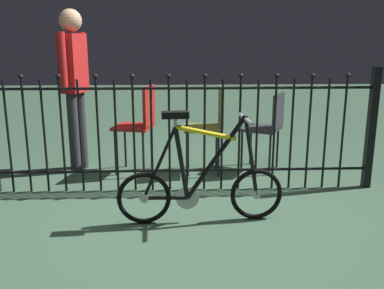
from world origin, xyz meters
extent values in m
plane|color=#3B5B44|center=(0.00, 0.00, 0.00)|extent=(20.00, 20.00, 0.00)
cylinder|color=black|center=(-1.59, 0.65, 0.52)|extent=(0.02, 0.02, 1.04)
cylinder|color=black|center=(-1.43, 0.65, 0.52)|extent=(0.02, 0.02, 1.04)
sphere|color=black|center=(-1.43, 0.65, 1.06)|extent=(0.05, 0.05, 0.05)
cylinder|color=black|center=(-1.26, 0.65, 0.52)|extent=(0.02, 0.02, 1.04)
cylinder|color=black|center=(-1.10, 0.65, 0.52)|extent=(0.02, 0.02, 1.04)
sphere|color=black|center=(-1.10, 0.65, 1.06)|extent=(0.05, 0.05, 0.05)
cylinder|color=black|center=(-0.94, 0.65, 0.52)|extent=(0.02, 0.02, 1.04)
cylinder|color=black|center=(-0.78, 0.65, 0.52)|extent=(0.02, 0.02, 1.04)
sphere|color=black|center=(-0.78, 0.65, 1.06)|extent=(0.05, 0.05, 0.05)
cylinder|color=black|center=(-0.62, 0.65, 0.52)|extent=(0.02, 0.02, 1.04)
cylinder|color=black|center=(-0.46, 0.65, 0.52)|extent=(0.02, 0.02, 1.04)
sphere|color=black|center=(-0.46, 0.65, 1.06)|extent=(0.05, 0.05, 0.05)
cylinder|color=black|center=(-0.29, 0.65, 0.52)|extent=(0.02, 0.02, 1.04)
cylinder|color=black|center=(-0.13, 0.65, 0.52)|extent=(0.02, 0.02, 1.04)
sphere|color=black|center=(-0.13, 0.65, 1.06)|extent=(0.05, 0.05, 0.05)
cylinder|color=black|center=(0.03, 0.65, 0.52)|extent=(0.02, 0.02, 1.04)
cylinder|color=black|center=(0.19, 0.65, 0.52)|extent=(0.02, 0.02, 1.04)
sphere|color=black|center=(0.19, 0.65, 1.06)|extent=(0.05, 0.05, 0.05)
cylinder|color=black|center=(0.35, 0.65, 0.52)|extent=(0.02, 0.02, 1.04)
cylinder|color=black|center=(0.51, 0.65, 0.52)|extent=(0.02, 0.02, 1.04)
sphere|color=black|center=(0.51, 0.65, 1.06)|extent=(0.05, 0.05, 0.05)
cylinder|color=black|center=(0.68, 0.65, 0.52)|extent=(0.02, 0.02, 1.04)
cylinder|color=black|center=(0.84, 0.65, 0.52)|extent=(0.02, 0.02, 1.04)
sphere|color=black|center=(0.84, 0.65, 1.06)|extent=(0.05, 0.05, 0.05)
cylinder|color=black|center=(1.00, 0.65, 0.52)|extent=(0.02, 0.02, 1.04)
cylinder|color=black|center=(1.16, 0.65, 0.52)|extent=(0.02, 0.02, 1.04)
sphere|color=black|center=(1.16, 0.65, 1.06)|extent=(0.05, 0.05, 0.05)
cylinder|color=black|center=(1.32, 0.65, 0.52)|extent=(0.02, 0.02, 1.04)
cylinder|color=black|center=(1.49, 0.65, 0.52)|extent=(0.02, 0.02, 1.04)
sphere|color=black|center=(1.49, 0.65, 1.06)|extent=(0.05, 0.05, 0.05)
cylinder|color=black|center=(0.00, 0.65, 0.19)|extent=(3.50, 0.03, 0.03)
cylinder|color=black|center=(0.00, 0.65, 0.96)|extent=(3.50, 0.03, 0.03)
cube|color=black|center=(1.75, 0.65, 0.57)|extent=(0.07, 0.07, 1.14)
torus|color=black|center=(-0.32, -0.10, 0.21)|extent=(0.41, 0.06, 0.41)
cylinder|color=silver|center=(-0.32, -0.10, 0.21)|extent=(0.07, 0.03, 0.07)
torus|color=black|center=(0.55, -0.06, 0.21)|extent=(0.41, 0.06, 0.41)
cylinder|color=silver|center=(0.55, -0.06, 0.21)|extent=(0.07, 0.03, 0.07)
cylinder|color=black|center=(0.23, -0.07, 0.51)|extent=(0.47, 0.06, 0.65)
cylinder|color=yellow|center=(0.15, -0.08, 0.71)|extent=(0.46, 0.06, 0.14)
cylinder|color=black|center=(-0.03, -0.09, 0.48)|extent=(0.12, 0.04, 0.57)
cylinder|color=black|center=(-0.16, -0.10, 0.20)|extent=(0.33, 0.05, 0.04)
cylinder|color=black|center=(-0.20, -0.10, 0.48)|extent=(0.27, 0.04, 0.56)
cylinder|color=black|center=(0.50, -0.06, 0.52)|extent=(0.14, 0.04, 0.63)
cylinder|color=silver|center=(0.45, -0.06, 0.82)|extent=(0.03, 0.03, 0.02)
cylinder|color=silver|center=(0.45, -0.06, 0.81)|extent=(0.05, 0.40, 0.03)
cylinder|color=silver|center=(-0.08, -0.09, 0.79)|extent=(0.03, 0.03, 0.07)
cube|color=black|center=(-0.08, -0.09, 0.85)|extent=(0.20, 0.10, 0.05)
cylinder|color=silver|center=(0.01, -0.09, 0.20)|extent=(0.18, 0.02, 0.18)
cylinder|color=black|center=(0.05, 1.04, 0.23)|extent=(0.02, 0.02, 0.46)
cylinder|color=black|center=(0.06, 1.36, 0.23)|extent=(0.02, 0.02, 0.46)
cylinder|color=black|center=(0.36, 1.03, 0.23)|extent=(0.02, 0.02, 0.46)
cylinder|color=black|center=(0.37, 1.35, 0.23)|extent=(0.02, 0.02, 0.46)
cube|color=olive|center=(0.21, 1.20, 0.48)|extent=(0.40, 0.40, 0.03)
cube|color=olive|center=(0.40, 1.19, 0.71)|extent=(0.04, 0.37, 0.40)
cylinder|color=black|center=(-0.70, 1.11, 0.24)|extent=(0.02, 0.02, 0.48)
cylinder|color=black|center=(-0.63, 1.41, 0.24)|extent=(0.02, 0.02, 0.48)
cylinder|color=black|center=(-0.40, 1.05, 0.24)|extent=(0.02, 0.02, 0.48)
cylinder|color=black|center=(-0.34, 1.34, 0.24)|extent=(0.02, 0.02, 0.48)
cube|color=#A51E19|center=(-0.52, 1.23, 0.49)|extent=(0.45, 0.45, 0.03)
cube|color=#A51E19|center=(-0.34, 1.19, 0.72)|extent=(0.11, 0.35, 0.40)
cylinder|color=black|center=(0.63, 1.19, 0.22)|extent=(0.02, 0.02, 0.44)
cylinder|color=black|center=(0.77, 1.46, 0.22)|extent=(0.02, 0.02, 0.44)
cylinder|color=black|center=(0.90, 1.05, 0.22)|extent=(0.02, 0.02, 0.44)
cylinder|color=black|center=(1.04, 1.32, 0.22)|extent=(0.02, 0.02, 0.44)
cube|color=#2D2D33|center=(0.84, 1.26, 0.45)|extent=(0.52, 0.52, 0.03)
cube|color=#2D2D33|center=(1.00, 1.17, 0.66)|extent=(0.20, 0.34, 0.36)
cylinder|color=#2D2D33|center=(-1.14, 1.26, 0.42)|extent=(0.11, 0.11, 0.84)
cylinder|color=#2D2D33|center=(-1.10, 1.41, 0.42)|extent=(0.11, 0.11, 0.84)
cube|color=red|center=(-1.12, 1.33, 1.14)|extent=(0.26, 0.34, 0.60)
cylinder|color=red|center=(-1.18, 1.14, 1.17)|extent=(0.08, 0.08, 0.57)
cylinder|color=red|center=(-1.06, 1.52, 1.17)|extent=(0.08, 0.08, 0.57)
sphere|color=tan|center=(-1.12, 1.33, 1.57)|extent=(0.23, 0.23, 0.23)
camera|label=1|loc=(-0.08, -3.18, 1.39)|focal=40.03mm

